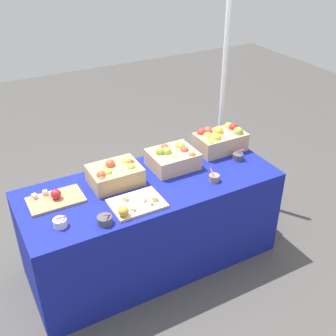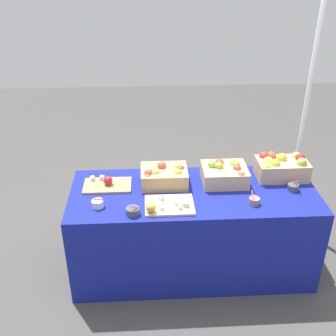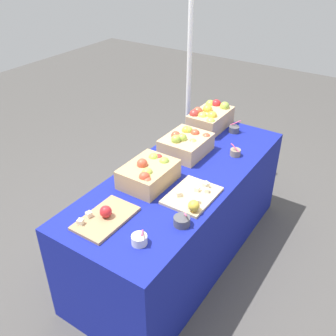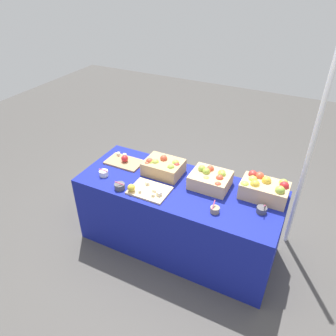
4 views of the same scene
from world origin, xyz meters
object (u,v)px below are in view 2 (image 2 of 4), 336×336
apple_crate_middle (225,173)px  cutting_board_front (167,205)px  apple_crate_left (281,167)px  apple_crate_right (164,176)px  cutting_board_back (107,184)px  sample_bowl_mid (254,201)px  sample_bowl_extra (293,187)px  sample_bowl_near (98,204)px  sample_bowl_far (133,211)px  tent_pole (303,125)px

apple_crate_middle → cutting_board_front: (-0.48, -0.34, -0.06)m
apple_crate_left → apple_crate_right: apple_crate_left is taller
cutting_board_back → cutting_board_front: bearing=-35.5°
sample_bowl_mid → cutting_board_front: bearing=-179.0°
sample_bowl_mid → sample_bowl_extra: sample_bowl_extra is taller
cutting_board_back → sample_bowl_near: 0.29m
sample_bowl_mid → sample_bowl_far: 0.89m
sample_bowl_mid → sample_bowl_far: bearing=-174.7°
apple_crate_left → cutting_board_back: bearing=-177.1°
sample_bowl_mid → sample_bowl_near: bearing=178.7°
sample_bowl_near → sample_bowl_extra: sample_bowl_extra is taller
sample_bowl_extra → tent_pole: size_ratio=0.05×
apple_crate_middle → sample_bowl_extra: 0.53m
apple_crate_right → sample_bowl_far: apple_crate_right is taller
sample_bowl_mid → sample_bowl_extra: bearing=26.5°
apple_crate_left → cutting_board_back: size_ratio=1.08×
cutting_board_front → apple_crate_left: bearing=22.5°
apple_crate_middle → apple_crate_left: bearing=6.3°
cutting_board_back → apple_crate_left: bearing=2.9°
sample_bowl_far → tent_pole: 1.71m
apple_crate_right → tent_pole: 1.32m
apple_crate_middle → cutting_board_front: bearing=-144.5°
sample_bowl_extra → sample_bowl_mid: bearing=-153.5°
cutting_board_front → sample_bowl_extra: sample_bowl_extra is taller
tent_pole → apple_crate_middle: bearing=-150.2°
cutting_board_front → sample_bowl_extra: bearing=10.5°
apple_crate_right → tent_pole: bearing=19.6°
cutting_board_front → sample_bowl_mid: (0.64, 0.01, 0.01)m
cutting_board_front → sample_bowl_near: bearing=175.8°
apple_crate_middle → sample_bowl_far: 0.83m
apple_crate_middle → sample_bowl_extra: bearing=-17.1°
apple_crate_left → sample_bowl_near: (-1.44, -0.36, -0.06)m
sample_bowl_near → tent_pole: size_ratio=0.05×
sample_bowl_extra → tent_pole: (0.24, 0.58, 0.27)m
apple_crate_left → sample_bowl_near: 1.49m
apple_crate_left → sample_bowl_near: size_ratio=4.28×
cutting_board_front → apple_crate_right: bearing=91.0°
cutting_board_front → sample_bowl_far: sample_bowl_far is taller
apple_crate_middle → sample_bowl_extra: apple_crate_middle is taller
sample_bowl_mid → sample_bowl_extra: (0.34, 0.17, 0.00)m
apple_crate_left → sample_bowl_extra: bearing=-79.6°
apple_crate_middle → cutting_board_back: (-0.93, -0.02, -0.06)m
sample_bowl_extra → tent_pole: tent_pole is taller
cutting_board_back → apple_crate_middle: bearing=1.2°
apple_crate_left → cutting_board_front: bearing=-157.5°
sample_bowl_far → apple_crate_right: bearing=59.3°
cutting_board_front → sample_bowl_far: (-0.24, -0.07, 0.01)m
cutting_board_back → apple_crate_right: bearing=1.1°
apple_crate_right → cutting_board_front: size_ratio=1.02×
sample_bowl_near → tent_pole: tent_pole is taller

